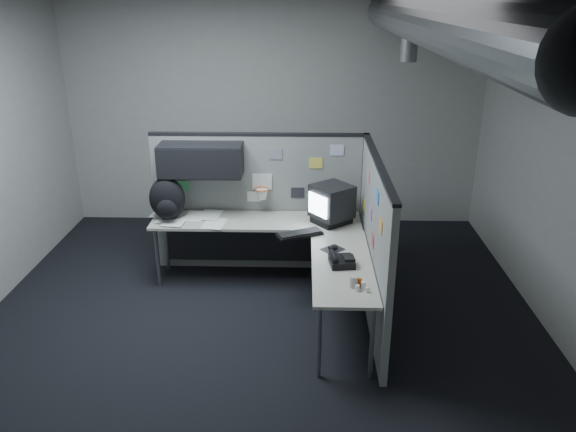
{
  "coord_description": "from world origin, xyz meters",
  "views": [
    {
      "loc": [
        0.41,
        -4.74,
        3.06
      ],
      "look_at": [
        0.27,
        0.35,
        1.03
      ],
      "focal_mm": 35.0,
      "sensor_mm": 36.0,
      "label": 1
    }
  ],
  "objects_px": {
    "desk": "(278,240)",
    "keyboard": "(300,234)",
    "monitor": "(332,204)",
    "phone": "(341,261)",
    "backpack": "(167,200)"
  },
  "relations": [
    {
      "from": "desk",
      "to": "keyboard",
      "type": "distance_m",
      "value": 0.31
    },
    {
      "from": "desk",
      "to": "keyboard",
      "type": "xyz_separation_m",
      "value": [
        0.23,
        -0.15,
        0.14
      ]
    },
    {
      "from": "desk",
      "to": "monitor",
      "type": "relative_size",
      "value": 4.42
    },
    {
      "from": "monitor",
      "to": "phone",
      "type": "relative_size",
      "value": 1.98
    },
    {
      "from": "monitor",
      "to": "desk",
      "type": "bearing_deg",
      "value": -152.69
    },
    {
      "from": "keyboard",
      "to": "backpack",
      "type": "distance_m",
      "value": 1.52
    },
    {
      "from": "keyboard",
      "to": "backpack",
      "type": "bearing_deg",
      "value": -175.94
    },
    {
      "from": "phone",
      "to": "monitor",
      "type": "bearing_deg",
      "value": 95.22
    },
    {
      "from": "desk",
      "to": "phone",
      "type": "xyz_separation_m",
      "value": [
        0.62,
        -0.8,
        0.16
      ]
    },
    {
      "from": "desk",
      "to": "phone",
      "type": "bearing_deg",
      "value": -51.99
    },
    {
      "from": "keyboard",
      "to": "backpack",
      "type": "relative_size",
      "value": 1.05
    },
    {
      "from": "desk",
      "to": "keyboard",
      "type": "relative_size",
      "value": 4.59
    },
    {
      "from": "keyboard",
      "to": "phone",
      "type": "bearing_deg",
      "value": -39.51
    },
    {
      "from": "desk",
      "to": "backpack",
      "type": "relative_size",
      "value": 4.81
    },
    {
      "from": "keyboard",
      "to": "phone",
      "type": "xyz_separation_m",
      "value": [
        0.39,
        -0.65,
        0.02
      ]
    }
  ]
}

